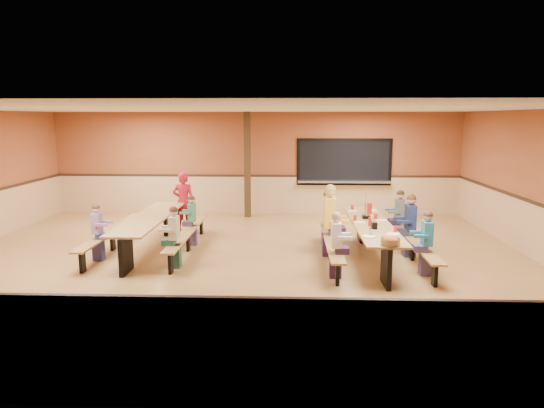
{
  "coord_description": "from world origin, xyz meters",
  "views": [
    {
      "loc": [
        1.03,
        -9.32,
        2.83
      ],
      "look_at": [
        0.67,
        0.09,
        1.15
      ],
      "focal_mm": 32.0,
      "sensor_mm": 36.0,
      "label": 1
    }
  ],
  "objects": [
    {
      "name": "ground",
      "position": [
        0.0,
        0.0,
        0.0
      ],
      "size": [
        12.0,
        12.0,
        0.0
      ],
      "primitive_type": "plane",
      "color": "olive",
      "rests_on": "ground"
    },
    {
      "name": "room_envelope",
      "position": [
        0.0,
        0.0,
        0.69
      ],
      "size": [
        12.04,
        10.04,
        3.02
      ],
      "color": "brown",
      "rests_on": "ground"
    },
    {
      "name": "kitchen_pass_through",
      "position": [
        2.6,
        4.96,
        1.49
      ],
      "size": [
        2.78,
        0.28,
        1.38
      ],
      "color": "black",
      "rests_on": "ground"
    },
    {
      "name": "structural_post",
      "position": [
        -0.2,
        4.4,
        1.5
      ],
      "size": [
        0.18,
        0.18,
        3.0
      ],
      "primitive_type": "cube",
      "color": "#312010",
      "rests_on": "ground"
    },
    {
      "name": "cafeteria_table_main",
      "position": [
        2.67,
        0.22,
        0.53
      ],
      "size": [
        1.91,
        3.7,
        0.74
      ],
      "color": "#A37740",
      "rests_on": "ground"
    },
    {
      "name": "cafeteria_table_second",
      "position": [
        -1.99,
        0.73,
        0.53
      ],
      "size": [
        1.91,
        3.7,
        0.74
      ],
      "color": "#A37740",
      "rests_on": "ground"
    },
    {
      "name": "seated_child_white_left",
      "position": [
        1.85,
        -0.92,
        0.59
      ],
      "size": [
        0.35,
        0.29,
        1.18
      ],
      "primitive_type": null,
      "color": "white",
      "rests_on": "ground"
    },
    {
      "name": "seated_adult_yellow",
      "position": [
        1.85,
        0.5,
        0.73
      ],
      "size": [
        0.49,
        0.4,
        1.46
      ],
      "primitive_type": null,
      "color": "yellow",
      "rests_on": "ground"
    },
    {
      "name": "seated_child_grey_left",
      "position": [
        1.85,
        1.35,
        0.6
      ],
      "size": [
        0.36,
        0.3,
        1.2
      ],
      "primitive_type": null,
      "color": "#B1B1B1",
      "rests_on": "ground"
    },
    {
      "name": "seated_child_teal_right",
      "position": [
        3.5,
        -0.73,
        0.59
      ],
      "size": [
        0.35,
        0.29,
        1.17
      ],
      "primitive_type": null,
      "color": "teal",
      "rests_on": "ground"
    },
    {
      "name": "seated_child_navy_right",
      "position": [
        3.5,
        0.5,
        0.64
      ],
      "size": [
        0.4,
        0.33,
        1.27
      ],
      "primitive_type": null,
      "color": "#18224C",
      "rests_on": "ground"
    },
    {
      "name": "seated_child_char_right",
      "position": [
        3.5,
        1.5,
        0.61
      ],
      "size": [
        0.37,
        0.3,
        1.21
      ],
      "primitive_type": null,
      "color": "#525A5C",
      "rests_on": "ground"
    },
    {
      "name": "seated_child_purple_sec",
      "position": [
        -2.81,
        -0.05,
        0.57
      ],
      "size": [
        0.33,
        0.27,
        1.13
      ],
      "primitive_type": null,
      "color": "#8A649A",
      "rests_on": "ground"
    },
    {
      "name": "seated_child_green_sec",
      "position": [
        -1.16,
        1.2,
        0.55
      ],
      "size": [
        0.32,
        0.26,
        1.11
      ],
      "primitive_type": null,
      "color": "#3A7E5C",
      "rests_on": "ground"
    },
    {
      "name": "seated_child_tan_sec",
      "position": [
        -1.16,
        -0.46,
        0.58
      ],
      "size": [
        0.35,
        0.29,
        1.17
      ],
      "primitive_type": null,
      "color": "#BDBA9A",
      "rests_on": "ground"
    },
    {
      "name": "standing_woman",
      "position": [
        -1.66,
        2.59,
        0.75
      ],
      "size": [
        0.56,
        0.38,
        1.5
      ],
      "primitive_type": "imported",
      "rotation": [
        0.0,
        0.0,
        3.18
      ],
      "color": "#AC1328",
      "rests_on": "ground"
    },
    {
      "name": "punch_pitcher",
      "position": [
        2.76,
        1.27,
        0.85
      ],
      "size": [
        0.16,
        0.16,
        0.22
      ],
      "primitive_type": "cylinder",
      "color": "#AD2117",
      "rests_on": "cafeteria_table_main"
    },
    {
      "name": "chip_bowl",
      "position": [
        2.7,
        -1.43,
        0.81
      ],
      "size": [
        0.32,
        0.32,
        0.15
      ],
      "primitive_type": null,
      "color": "orange",
      "rests_on": "cafeteria_table_main"
    },
    {
      "name": "napkin_dispenser",
      "position": [
        2.64,
        -0.22,
        0.8
      ],
      "size": [
        0.1,
        0.14,
        0.13
      ],
      "primitive_type": "cube",
      "color": "black",
      "rests_on": "cafeteria_table_main"
    },
    {
      "name": "condiment_mustard",
      "position": [
        2.66,
        0.24,
        0.82
      ],
      "size": [
        0.06,
        0.06,
        0.17
      ],
      "primitive_type": "cylinder",
      "color": "yellow",
      "rests_on": "cafeteria_table_main"
    },
    {
      "name": "condiment_ketchup",
      "position": [
        2.59,
        0.02,
        0.82
      ],
      "size": [
        0.06,
        0.06,
        0.17
      ],
      "primitive_type": "cylinder",
      "color": "#B2140F",
      "rests_on": "cafeteria_table_main"
    },
    {
      "name": "table_paddle",
      "position": [
        2.63,
        0.75,
        0.88
      ],
      "size": [
        0.16,
        0.16,
        0.56
      ],
      "color": "black",
      "rests_on": "cafeteria_table_main"
    },
    {
      "name": "place_settings",
      "position": [
        2.67,
        0.22,
        0.8
      ],
      "size": [
        0.65,
        3.3,
        0.11
      ],
      "primitive_type": null,
      "color": "beige",
      "rests_on": "cafeteria_table_main"
    }
  ]
}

